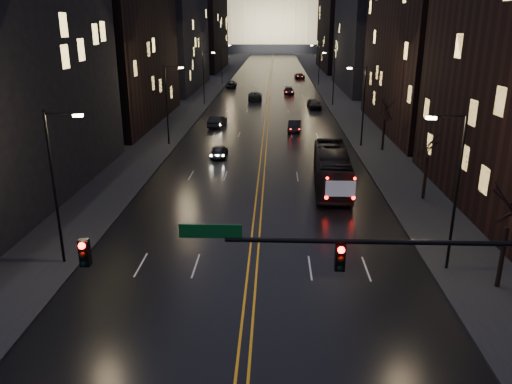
# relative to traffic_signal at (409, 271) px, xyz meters

# --- Properties ---
(road) EXTENTS (20.00, 320.00, 0.02)m
(road) POSITION_rel_traffic_signal_xyz_m (-5.91, 130.00, -5.09)
(road) COLOR black
(road) RESTS_ON ground
(sidewalk_left) EXTENTS (8.00, 320.00, 0.16)m
(sidewalk_left) POSITION_rel_traffic_signal_xyz_m (-19.91, 130.00, -5.02)
(sidewalk_left) COLOR black
(sidewalk_left) RESTS_ON ground
(sidewalk_right) EXTENTS (8.00, 320.00, 0.16)m
(sidewalk_right) POSITION_rel_traffic_signal_xyz_m (8.09, 130.00, -5.02)
(sidewalk_right) COLOR black
(sidewalk_right) RESTS_ON ground
(center_line) EXTENTS (0.62, 320.00, 0.01)m
(center_line) POSITION_rel_traffic_signal_xyz_m (-5.91, 130.00, -5.08)
(center_line) COLOR orange
(center_line) RESTS_ON road
(building_left_mid) EXTENTS (12.00, 30.00, 28.00)m
(building_left_mid) POSITION_rel_traffic_signal_xyz_m (-26.91, 54.00, 8.90)
(building_left_mid) COLOR black
(building_left_mid) RESTS_ON ground
(building_left_far) EXTENTS (12.00, 34.00, 20.00)m
(building_left_far) POSITION_rel_traffic_signal_xyz_m (-26.91, 92.00, 4.90)
(building_left_far) COLOR black
(building_left_far) RESTS_ON ground
(building_left_dist) EXTENTS (12.00, 40.00, 24.00)m
(building_left_dist) POSITION_rel_traffic_signal_xyz_m (-26.91, 140.00, 6.90)
(building_left_dist) COLOR black
(building_left_dist) RESTS_ON ground
(building_right_mid) EXTENTS (12.00, 34.00, 26.00)m
(building_right_mid) POSITION_rel_traffic_signal_xyz_m (15.09, 92.00, 7.90)
(building_right_mid) COLOR black
(building_right_mid) RESTS_ON ground
(building_right_dist) EXTENTS (12.00, 40.00, 22.00)m
(building_right_dist) POSITION_rel_traffic_signal_xyz_m (15.09, 140.00, 5.90)
(building_right_dist) COLOR black
(building_right_dist) RESTS_ON ground
(capitol) EXTENTS (90.00, 50.00, 58.50)m
(capitol) POSITION_rel_traffic_signal_xyz_m (-5.91, 250.00, 12.05)
(capitol) COLOR black
(capitol) RESTS_ON ground
(traffic_signal) EXTENTS (17.29, 0.45, 7.00)m
(traffic_signal) POSITION_rel_traffic_signal_xyz_m (0.00, 0.00, 0.00)
(traffic_signal) COLOR black
(traffic_signal) RESTS_ON ground
(streetlamp_right_near) EXTENTS (2.13, 0.25, 9.00)m
(streetlamp_right_near) POSITION_rel_traffic_signal_xyz_m (4.91, 10.00, -0.02)
(streetlamp_right_near) COLOR black
(streetlamp_right_near) RESTS_ON ground
(streetlamp_left_near) EXTENTS (2.13, 0.25, 9.00)m
(streetlamp_left_near) POSITION_rel_traffic_signal_xyz_m (-16.72, 10.00, -0.02)
(streetlamp_left_near) COLOR black
(streetlamp_left_near) RESTS_ON ground
(streetlamp_right_mid) EXTENTS (2.13, 0.25, 9.00)m
(streetlamp_right_mid) POSITION_rel_traffic_signal_xyz_m (4.91, 40.00, -0.02)
(streetlamp_right_mid) COLOR black
(streetlamp_right_mid) RESTS_ON ground
(streetlamp_left_mid) EXTENTS (2.13, 0.25, 9.00)m
(streetlamp_left_mid) POSITION_rel_traffic_signal_xyz_m (-16.72, 40.00, -0.02)
(streetlamp_left_mid) COLOR black
(streetlamp_left_mid) RESTS_ON ground
(streetlamp_right_far) EXTENTS (2.13, 0.25, 9.00)m
(streetlamp_right_far) POSITION_rel_traffic_signal_xyz_m (4.91, 70.00, -0.02)
(streetlamp_right_far) COLOR black
(streetlamp_right_far) RESTS_ON ground
(streetlamp_left_far) EXTENTS (2.13, 0.25, 9.00)m
(streetlamp_left_far) POSITION_rel_traffic_signal_xyz_m (-16.72, 70.00, -0.02)
(streetlamp_left_far) COLOR black
(streetlamp_left_far) RESTS_ON ground
(streetlamp_right_dist) EXTENTS (2.13, 0.25, 9.00)m
(streetlamp_right_dist) POSITION_rel_traffic_signal_xyz_m (4.91, 100.00, -0.02)
(streetlamp_right_dist) COLOR black
(streetlamp_right_dist) RESTS_ON ground
(streetlamp_left_dist) EXTENTS (2.13, 0.25, 9.00)m
(streetlamp_left_dist) POSITION_rel_traffic_signal_xyz_m (-16.72, 100.00, -0.02)
(streetlamp_left_dist) COLOR black
(streetlamp_left_dist) RESTS_ON ground
(tree_right_near) EXTENTS (2.40, 2.40, 6.65)m
(tree_right_near) POSITION_rel_traffic_signal_xyz_m (7.09, 8.00, -0.58)
(tree_right_near) COLOR black
(tree_right_near) RESTS_ON ground
(tree_right_mid) EXTENTS (2.40, 2.40, 6.65)m
(tree_right_mid) POSITION_rel_traffic_signal_xyz_m (7.09, 22.00, -0.58)
(tree_right_mid) COLOR black
(tree_right_mid) RESTS_ON ground
(tree_right_far) EXTENTS (2.40, 2.40, 6.65)m
(tree_right_far) POSITION_rel_traffic_signal_xyz_m (7.09, 38.00, -0.58)
(tree_right_far) COLOR black
(tree_right_far) RESTS_ON ground
(bus) EXTENTS (3.32, 11.75, 3.24)m
(bus) POSITION_rel_traffic_signal_xyz_m (0.15, 25.16, -3.48)
(bus) COLOR black
(bus) RESTS_ON ground
(oncoming_car_a) EXTENTS (1.64, 3.92, 1.32)m
(oncoming_car_a) POSITION_rel_traffic_signal_xyz_m (-10.50, 34.79, -4.44)
(oncoming_car_a) COLOR black
(oncoming_car_a) RESTS_ON ground
(oncoming_car_b) EXTENTS (2.26, 4.91, 1.56)m
(oncoming_car_b) POSITION_rel_traffic_signal_xyz_m (-12.49, 50.82, -4.32)
(oncoming_car_b) COLOR black
(oncoming_car_b) RESTS_ON ground
(oncoming_car_c) EXTENTS (2.66, 5.43, 1.48)m
(oncoming_car_c) POSITION_rel_traffic_signal_xyz_m (-8.41, 76.41, -4.36)
(oncoming_car_c) COLOR black
(oncoming_car_c) RESTS_ON ground
(oncoming_car_d) EXTENTS (2.21, 5.31, 1.53)m
(oncoming_car_d) POSITION_rel_traffic_signal_xyz_m (-14.41, 95.34, -4.34)
(oncoming_car_d) COLOR black
(oncoming_car_d) RESTS_ON ground
(receding_car_a) EXTENTS (1.90, 4.52, 1.45)m
(receding_car_a) POSITION_rel_traffic_signal_xyz_m (-2.19, 48.14, -4.38)
(receding_car_a) COLOR black
(receding_car_a) RESTS_ON ground
(receding_car_b) EXTENTS (2.36, 5.01, 1.66)m
(receding_car_b) POSITION_rel_traffic_signal_xyz_m (1.69, 66.78, -4.28)
(receding_car_b) COLOR black
(receding_car_b) RESTS_ON ground
(receding_car_c) EXTENTS (2.08, 4.74, 1.35)m
(receding_car_c) POSITION_rel_traffic_signal_xyz_m (-2.00, 84.01, -4.43)
(receding_car_c) COLOR black
(receding_car_c) RESTS_ON ground
(receding_car_d) EXTENTS (2.62, 5.02, 1.35)m
(receding_car_d) POSITION_rel_traffic_signal_xyz_m (1.48, 114.38, -4.43)
(receding_car_d) COLOR black
(receding_car_d) RESTS_ON ground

